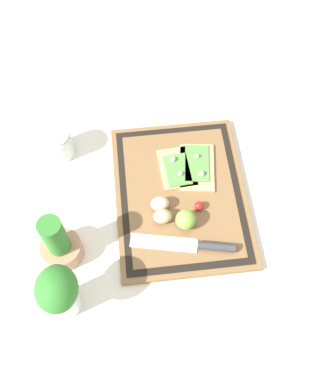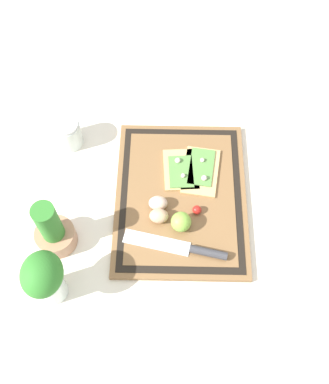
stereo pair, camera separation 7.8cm
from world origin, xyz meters
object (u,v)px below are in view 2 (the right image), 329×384
object	(u,v)px
pizza_slice_near	(201,170)
pizza_slice_far	(182,170)
herb_pot	(53,231)
lime	(181,222)
cherry_tomato_red	(197,210)
egg_pink	(158,203)
knife	(192,249)
egg_brown	(159,216)
herb_glass	(45,278)
sauce_jar	(68,134)

from	to	relation	value
pizza_slice_near	pizza_slice_far	size ratio (longest dim) A/B	1.20
pizza_slice_far	herb_pot	bearing A→B (deg)	122.98
pizza_slice_far	lime	bearing A→B (deg)	178.56
pizza_slice_near	cherry_tomato_red	size ratio (longest dim) A/B	6.82
egg_pink	cherry_tomato_red	xyz separation A→B (m)	(-0.01, -0.11, -0.01)
knife	cherry_tomato_red	xyz separation A→B (m)	(0.11, -0.01, 0.00)
cherry_tomato_red	egg_pink	bearing A→B (deg)	82.12
egg_brown	pizza_slice_near	bearing A→B (deg)	-37.28
pizza_slice_near	herb_glass	world-z (taller)	herb_glass
pizza_slice_near	egg_pink	distance (m)	0.17
knife	cherry_tomato_red	world-z (taller)	cherry_tomato_red
herb_glass	knife	bearing A→B (deg)	-72.51
egg_brown	cherry_tomato_red	distance (m)	0.11
herb_pot	sauce_jar	size ratio (longest dim) A/B	2.01
knife	herb_glass	bearing A→B (deg)	107.49
knife	herb_glass	size ratio (longest dim) A/B	1.50
pizza_slice_near	pizza_slice_far	xyz separation A→B (m)	(0.00, 0.05, 0.00)
egg_brown	egg_pink	xyz separation A→B (m)	(0.04, 0.00, 0.00)
pizza_slice_far	egg_brown	distance (m)	0.17
pizza_slice_near	sauce_jar	size ratio (longest dim) A/B	1.83
pizza_slice_near	herb_glass	distance (m)	0.53
knife	egg_brown	xyz separation A→B (m)	(0.09, 0.09, 0.01)
egg_pink	herb_pot	bearing A→B (deg)	110.52
lime	cherry_tomato_red	distance (m)	0.06
egg_pink	cherry_tomato_red	size ratio (longest dim) A/B	2.07
knife	herb_glass	world-z (taller)	herb_glass
egg_pink	herb_glass	xyz separation A→B (m)	(-0.24, 0.26, 0.07)
cherry_tomato_red	sauce_jar	distance (m)	0.45
pizza_slice_far	egg_brown	bearing A→B (deg)	157.81
sauce_jar	knife	bearing A→B (deg)	-133.78
pizza_slice_far	egg_brown	xyz separation A→B (m)	(-0.16, 0.06, 0.02)
egg_pink	herb_pot	distance (m)	0.29
pizza_slice_near	knife	size ratio (longest dim) A/B	0.61
pizza_slice_near	pizza_slice_far	distance (m)	0.05
pizza_slice_near	sauce_jar	distance (m)	0.41
egg_pink	sauce_jar	world-z (taller)	sauce_jar
cherry_tomato_red	herb_glass	distance (m)	0.44
pizza_slice_near	herb_pot	size ratio (longest dim) A/B	0.91
pizza_slice_far	egg_pink	xyz separation A→B (m)	(-0.12, 0.07, 0.02)
herb_glass	herb_pot	bearing A→B (deg)	3.79
herb_glass	pizza_slice_far	bearing A→B (deg)	-42.47
egg_pink	knife	bearing A→B (deg)	-144.12
pizza_slice_near	lime	distance (m)	0.19
pizza_slice_near	herb_pot	distance (m)	0.45
egg_pink	herb_glass	size ratio (longest dim) A/B	0.28
pizza_slice_near	pizza_slice_far	world-z (taller)	same
pizza_slice_near	sauce_jar	bearing A→B (deg)	74.68
pizza_slice_near	sauce_jar	xyz separation A→B (m)	(0.11, 0.40, 0.02)
cherry_tomato_red	herb_pot	distance (m)	0.39
pizza_slice_near	egg_pink	size ratio (longest dim) A/B	3.29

